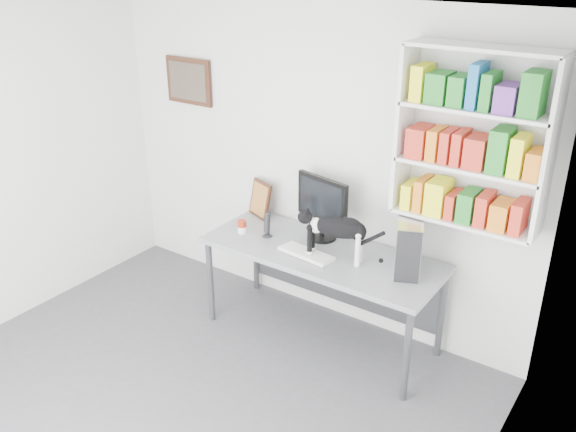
{
  "coord_description": "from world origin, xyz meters",
  "views": [
    {
      "loc": [
        2.62,
        -2.11,
        3.06
      ],
      "look_at": [
        0.11,
        1.53,
        1.07
      ],
      "focal_mm": 38.0,
      "sensor_mm": 36.0,
      "label": 1
    }
  ],
  "objects": [
    {
      "name": "room",
      "position": [
        0.0,
        0.0,
        1.35
      ],
      "size": [
        4.01,
        4.01,
        2.7
      ],
      "color": "#505155",
      "rests_on": "ground"
    },
    {
      "name": "pc_tower",
      "position": [
        1.07,
        1.7,
        1.02
      ],
      "size": [
        0.33,
        0.45,
        0.42
      ],
      "primitive_type": "cube",
      "rotation": [
        0.0,
        0.0,
        0.4
      ],
      "color": "#A9A8AD",
      "rests_on": "desk"
    },
    {
      "name": "bookshelf",
      "position": [
        1.4,
        1.85,
        1.85
      ],
      "size": [
        1.03,
        0.28,
        1.24
      ],
      "primitive_type": "cube",
      "color": "silver",
      "rests_on": "room"
    },
    {
      "name": "cat",
      "position": [
        0.56,
        1.52,
        1.0
      ],
      "size": [
        0.64,
        0.32,
        0.38
      ],
      "primitive_type": null,
      "rotation": [
        0.0,
        0.0,
        0.26
      ],
      "color": "black",
      "rests_on": "desk"
    },
    {
      "name": "speaker",
      "position": [
        -0.13,
        1.56,
        0.92
      ],
      "size": [
        0.11,
        0.11,
        0.21
      ],
      "primitive_type": "cylinder",
      "rotation": [
        0.0,
        0.0,
        0.16
      ],
      "color": "black",
      "rests_on": "desk"
    },
    {
      "name": "leaning_print",
      "position": [
        -0.43,
        1.87,
        0.98
      ],
      "size": [
        0.29,
        0.2,
        0.33
      ],
      "primitive_type": "cube",
      "rotation": [
        0.0,
        0.0,
        -0.37
      ],
      "color": "#482917",
      "rests_on": "desk"
    },
    {
      "name": "keyboard",
      "position": [
        0.33,
        1.46,
        0.83
      ],
      "size": [
        0.47,
        0.22,
        0.03
      ],
      "primitive_type": "cube",
      "rotation": [
        0.0,
        0.0,
        -0.11
      ],
      "color": "silver",
      "rests_on": "desk"
    },
    {
      "name": "desk",
      "position": [
        0.39,
        1.59,
        0.41
      ],
      "size": [
        1.95,
        0.76,
        0.81
      ],
      "primitive_type": "cube",
      "rotation": [
        0.0,
        0.0,
        -0.0
      ],
      "color": "gray",
      "rests_on": "room"
    },
    {
      "name": "soup_can",
      "position": [
        -0.34,
        1.5,
        0.87
      ],
      "size": [
        0.08,
        0.08,
        0.11
      ],
      "primitive_type": "cylinder",
      "rotation": [
        0.0,
        0.0,
        0.11
      ],
      "color": "#9F260D",
      "rests_on": "desk"
    },
    {
      "name": "monitor",
      "position": [
        0.27,
        1.8,
        1.09
      ],
      "size": [
        0.55,
        0.34,
        0.55
      ],
      "primitive_type": "cube",
      "rotation": [
        0.0,
        0.0,
        -0.2
      ],
      "color": "black",
      "rests_on": "desk"
    },
    {
      "name": "wall_art",
      "position": [
        -1.3,
        1.97,
        1.9
      ],
      "size": [
        0.52,
        0.04,
        0.42
      ],
      "primitive_type": "cube",
      "color": "#482917",
      "rests_on": "room"
    }
  ]
}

